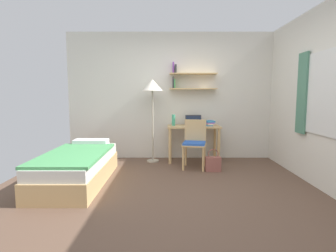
{
  "coord_description": "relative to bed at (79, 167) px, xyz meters",
  "views": [
    {
      "loc": [
        -0.13,
        -3.6,
        1.32
      ],
      "look_at": [
        -0.15,
        0.51,
        0.85
      ],
      "focal_mm": 28.75,
      "sensor_mm": 36.0,
      "label": 1
    }
  ],
  "objects": [
    {
      "name": "wall_right",
      "position": [
        3.53,
        -0.36,
        1.06
      ],
      "size": [
        0.1,
        4.4,
        2.6
      ],
      "color": "silver",
      "rests_on": "ground_plane"
    },
    {
      "name": "water_bottle",
      "position": [
        1.48,
        1.36,
        0.59
      ],
      "size": [
        0.07,
        0.07,
        0.22
      ],
      "primitive_type": "cylinder",
      "color": "#42A87F",
      "rests_on": "desk"
    },
    {
      "name": "laptop",
      "position": [
        1.88,
        1.39,
        0.53
      ],
      "size": [
        0.33,
        0.22,
        0.21
      ],
      "color": "black",
      "rests_on": "desk"
    },
    {
      "name": "bed",
      "position": [
        0.0,
        0.0,
        0.0
      ],
      "size": [
        0.86,
        1.9,
        0.54
      ],
      "color": "tan",
      "rests_on": "ground_plane"
    },
    {
      "name": "desk_chair",
      "position": [
        1.85,
        0.84,
        0.25
      ],
      "size": [
        0.49,
        0.49,
        0.87
      ],
      "color": "tan",
      "rests_on": "ground_plane"
    },
    {
      "name": "ground_plane",
      "position": [
        1.5,
        -0.38,
        -0.24
      ],
      "size": [
        5.28,
        5.28,
        0.0
      ],
      "primitive_type": "plane",
      "color": "brown"
    },
    {
      "name": "book_stack",
      "position": [
        2.2,
        1.33,
        0.53
      ],
      "size": [
        0.2,
        0.25,
        0.1
      ],
      "color": "#3384C6",
      "rests_on": "desk"
    },
    {
      "name": "wall_back",
      "position": [
        1.51,
        1.64,
        1.07
      ],
      "size": [
        4.4,
        0.27,
        2.6
      ],
      "color": "silver",
      "rests_on": "ground_plane"
    },
    {
      "name": "desk",
      "position": [
        1.88,
        1.32,
        0.34
      ],
      "size": [
        1.03,
        0.52,
        0.72
      ],
      "color": "tan",
      "rests_on": "ground_plane"
    },
    {
      "name": "handbag",
      "position": [
        2.16,
        0.6,
        -0.1
      ],
      "size": [
        0.27,
        0.12,
        0.39
      ],
      "color": "#99564C",
      "rests_on": "ground_plane"
    },
    {
      "name": "standing_lamp",
      "position": [
        1.07,
        1.3,
        1.2
      ],
      "size": [
        0.4,
        0.4,
        1.63
      ],
      "color": "#B2A893",
      "rests_on": "ground_plane"
    }
  ]
}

